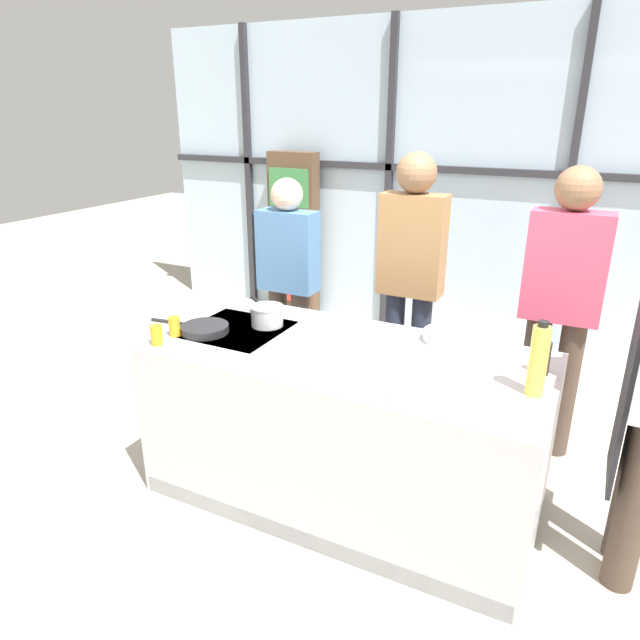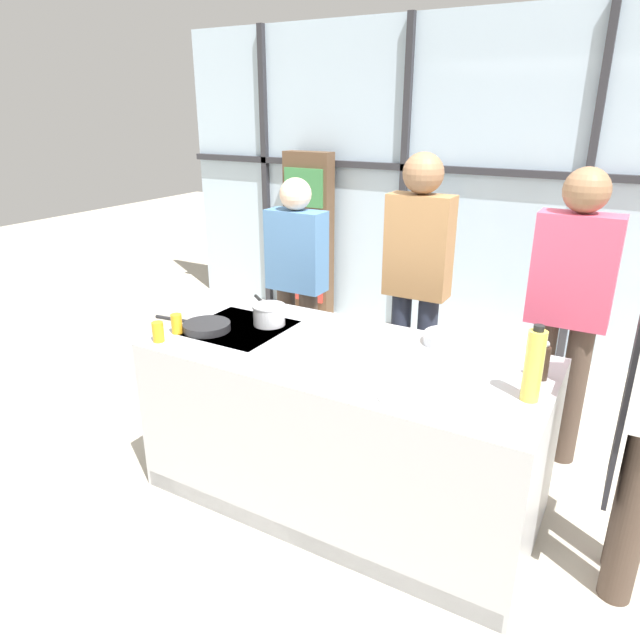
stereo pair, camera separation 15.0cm
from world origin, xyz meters
name	(u,v)px [view 2 (the right image)]	position (x,y,z in m)	size (l,w,h in m)	color
ground_plane	(342,494)	(0.00, 0.00, 0.00)	(18.00, 18.00, 0.00)	#BCB29E
back_window_wall	(489,187)	(0.00, 2.65, 1.40)	(6.40, 0.10, 2.80)	silver
bookshelf	(308,237)	(-1.70, 2.47, 0.83)	(0.50, 0.19, 1.65)	brown
demo_island	(343,426)	(0.00, 0.00, 0.44)	(2.04, 0.95, 0.88)	#B7BABF
spectator_far_left	(297,275)	(-0.92, 1.00, 0.90)	(0.43, 0.22, 1.60)	#47382D
spectator_center_left	(417,273)	(0.00, 1.00, 1.05)	(0.41, 0.25, 1.80)	#232838
spectator_center_right	(569,302)	(0.92, 1.00, 1.01)	(0.44, 0.25, 1.76)	#47382D
frying_pan	(206,326)	(-0.81, -0.13, 0.91)	(0.47, 0.26, 0.04)	#232326
saucepan	(269,314)	(-0.56, 0.13, 0.94)	(0.30, 0.25, 0.12)	silver
white_plate	(407,397)	(0.47, -0.31, 0.89)	(0.26, 0.26, 0.01)	white
mixing_bowl	(448,338)	(0.42, 0.35, 0.91)	(0.25, 0.25, 0.06)	silver
oil_bottle	(534,365)	(0.92, -0.06, 1.04)	(0.08, 0.08, 0.34)	#E0CC4C
pepper_grinder	(544,362)	(0.93, 0.17, 0.97)	(0.05, 0.05, 0.19)	#332319
juice_glass_near	(158,332)	(-0.92, -0.38, 0.94)	(0.06, 0.06, 0.11)	orange
juice_glass_far	(177,324)	(-0.92, -0.24, 0.94)	(0.06, 0.06, 0.11)	orange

